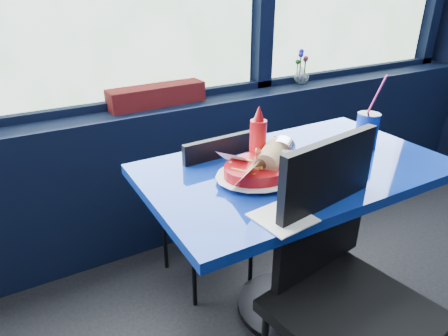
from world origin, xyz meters
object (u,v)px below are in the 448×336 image
Objects in this scene: chair_near_front at (340,274)px; chair_near_back at (212,201)px; near_table at (293,205)px; food_basket at (263,167)px; ketchup_bottle at (258,139)px; soda_cup at (367,130)px; flower_vase at (301,73)px; planter_box at (157,95)px.

chair_near_front reaches higher than chair_near_back.
chair_near_front is (-0.13, -0.41, -0.01)m from near_table.
chair_near_front is 2.72× the size of food_basket.
ketchup_bottle is (0.07, -0.24, 0.38)m from chair_near_back.
soda_cup reaches higher than chair_near_back.
near_table is 1.23× the size of chair_near_front.
chair_near_front is 0.74m from chair_near_back.
planter_box is at bearing 179.57° from flower_vase.
flower_vase reaches higher than ketchup_bottle.
chair_near_front is at bearing -90.14° from ketchup_bottle.
food_basket is at bearing -135.51° from flower_vase.
chair_near_front is 3.06× the size of soda_cup.
planter_box reaches higher than chair_near_back.
soda_cup reaches higher than planter_box.
chair_near_back is 0.46m from food_basket.
soda_cup reaches higher than ketchup_bottle.
near_table is 0.40m from chair_near_back.
near_table is at bearing 63.29° from chair_near_front.
chair_near_back reaches higher than near_table.
soda_cup is (0.55, 0.02, 0.04)m from food_basket.
planter_box is 1.63× the size of soda_cup.
ketchup_bottle reaches higher than food_basket.
flower_vase is at bearing 67.51° from soda_cup.
ketchup_bottle reaches higher than chair_near_front.
ketchup_bottle is (0.10, -0.81, 0.00)m from planter_box.
soda_cup is at bearing -112.49° from flower_vase.
planter_box is (-0.03, 0.56, 0.37)m from chair_near_back.
chair_near_front reaches higher than near_table.
flower_vase is at bearing -152.02° from chair_near_back.
chair_near_front is at bearing -98.06° from food_basket.
near_table is at bearing -32.94° from ketchup_bottle.
chair_near_back is at bearing 86.95° from chair_near_front.
flower_vase is at bearing 42.44° from ketchup_bottle.
soda_cup reaches higher than flower_vase.
planter_box is 1.45× the size of food_basket.
chair_near_back is 1.60× the size of planter_box.
chair_near_back is at bearing -149.59° from flower_vase.
ketchup_bottle is 0.75× the size of soda_cup.
near_table is 0.96m from planter_box.
food_basket is at bearing -88.78° from planter_box.
chair_near_front is 1.88× the size of planter_box.
near_table is 3.75× the size of soda_cup.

